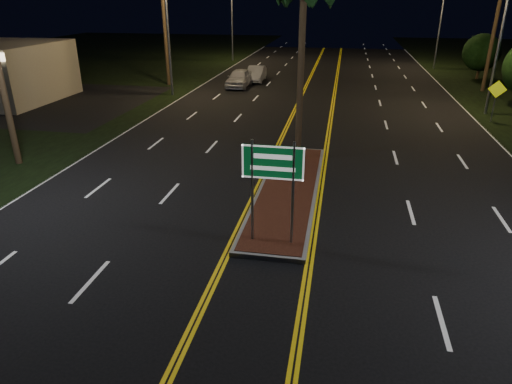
% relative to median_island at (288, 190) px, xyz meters
% --- Properties ---
extents(ground, '(120.00, 120.00, 0.00)m').
position_rel_median_island_xyz_m(ground, '(0.00, -7.00, -0.08)').
color(ground, black).
rests_on(ground, ground).
extents(median_island, '(2.25, 10.25, 0.17)m').
position_rel_median_island_xyz_m(median_island, '(0.00, 0.00, 0.00)').
color(median_island, gray).
rests_on(median_island, ground).
extents(highway_sign, '(1.80, 0.08, 3.20)m').
position_rel_median_island_xyz_m(highway_sign, '(0.00, -4.20, 2.32)').
color(highway_sign, gray).
rests_on(highway_sign, ground).
extents(streetlight_left_mid, '(1.91, 0.44, 9.00)m').
position_rel_median_island_xyz_m(streetlight_left_mid, '(-10.61, 17.00, 5.57)').
color(streetlight_left_mid, gray).
rests_on(streetlight_left_mid, ground).
extents(streetlight_left_far, '(1.91, 0.44, 9.00)m').
position_rel_median_island_xyz_m(streetlight_left_far, '(-10.61, 37.00, 5.57)').
color(streetlight_left_far, gray).
rests_on(streetlight_left_far, ground).
extents(streetlight_right_mid, '(1.91, 0.44, 9.00)m').
position_rel_median_island_xyz_m(streetlight_right_mid, '(10.61, 15.00, 5.57)').
color(streetlight_right_mid, gray).
rests_on(streetlight_right_mid, ground).
extents(streetlight_right_far, '(1.91, 0.44, 9.00)m').
position_rel_median_island_xyz_m(streetlight_right_far, '(10.61, 35.00, 5.57)').
color(streetlight_right_far, gray).
rests_on(streetlight_right_far, ground).
extents(shrub_far, '(3.24, 3.24, 3.96)m').
position_rel_median_island_xyz_m(shrub_far, '(13.80, 29.00, 2.25)').
color(shrub_far, '#382819').
rests_on(shrub_far, ground).
extents(car_near, '(2.22, 5.09, 1.69)m').
position_rel_median_island_xyz_m(car_near, '(-6.67, 21.17, 0.76)').
color(car_near, '#BBBBC2').
rests_on(car_near, ground).
extents(car_far, '(2.10, 4.62, 1.52)m').
position_rel_median_island_xyz_m(car_far, '(-5.80, 24.08, 0.68)').
color(car_far, '#AFB1B9').
rests_on(car_far, ground).
extents(warning_sign, '(1.02, 0.21, 2.47)m').
position_rel_median_island_xyz_m(warning_sign, '(10.80, 12.96, 1.52)').
color(warning_sign, gray).
rests_on(warning_sign, ground).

